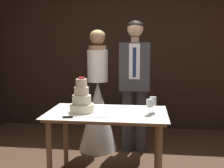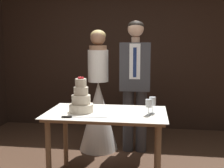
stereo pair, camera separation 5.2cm
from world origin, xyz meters
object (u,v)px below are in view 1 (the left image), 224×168
at_px(wine_glass_near, 153,102).
at_px(cake_knife, 77,117).
at_px(wine_glass_middle, 149,104).
at_px(cake_table, 107,121).
at_px(groom, 135,79).
at_px(tiered_cake, 82,100).
at_px(bride, 98,107).

bearing_deg(wine_glass_near, cake_knife, -158.92).
distance_m(wine_glass_near, wine_glass_middle, 0.09).
xyz_separation_m(cake_table, wine_glass_middle, (0.45, -0.07, 0.21)).
relative_size(wine_glass_near, groom, 0.10).
distance_m(cake_table, wine_glass_near, 0.53).
bearing_deg(wine_glass_middle, cake_knife, -164.04).
distance_m(tiered_cake, bride, 0.96).
bearing_deg(wine_glass_middle, cake_table, 170.91).
bearing_deg(tiered_cake, bride, 89.29).
bearing_deg(cake_table, tiered_cake, -172.97).
height_order(wine_glass_near, groom, groom).
height_order(wine_glass_middle, groom, groom).
height_order(cake_knife, wine_glass_near, wine_glass_near).
bearing_deg(groom, cake_table, -106.00).
height_order(tiered_cake, bride, bride).
relative_size(bride, groom, 0.94).
bearing_deg(wine_glass_near, wine_glass_middle, -114.26).
height_order(tiered_cake, wine_glass_middle, tiered_cake).
xyz_separation_m(cake_table, bride, (-0.25, 0.89, -0.05)).
xyz_separation_m(wine_glass_middle, groom, (-0.19, 0.96, 0.13)).
bearing_deg(groom, cake_knife, -113.99).
distance_m(tiered_cake, wine_glass_near, 0.75).
bearing_deg(bride, wine_glass_near, -49.72).
relative_size(cake_knife, bride, 0.27).
relative_size(cake_table, cake_knife, 2.88).
height_order(cake_table, groom, groom).
bearing_deg(wine_glass_middle, groom, 101.39).
xyz_separation_m(wine_glass_near, bride, (-0.74, 0.87, -0.27)).
relative_size(cake_table, wine_glass_middle, 7.76).
bearing_deg(wine_glass_middle, wine_glass_near, 65.74).
xyz_separation_m(bride, groom, (0.51, -0.00, 0.39)).
xyz_separation_m(cake_table, wine_glass_near, (0.49, 0.01, 0.22)).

